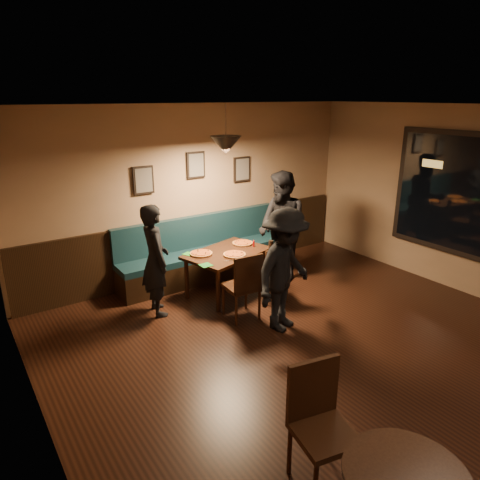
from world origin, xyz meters
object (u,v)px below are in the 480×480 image
Objects in this scene: booth_bench at (206,249)px; tabasco_bottle at (254,243)px; dining_table at (227,272)px; chair_near_right at (273,273)px; chair_near_left at (241,285)px; diner_front at (285,270)px; diner_left at (155,260)px; cafe_chair_far at (325,431)px; diner_right at (282,227)px; soda_glass at (271,245)px.

booth_bench reaches higher than tabasco_bottle.
booth_bench reaches higher than dining_table.
chair_near_right is 7.20× the size of tabasco_bottle.
chair_near_left is 0.70m from diner_front.
diner_left is 1.77m from diner_front.
cafe_chair_far reaches higher than booth_bench.
diner_front is (-1.03, -1.29, -0.08)m from diner_right.
tabasco_bottle is at bearing 50.91° from diner_front.
diner_front is at bearing -109.59° from tabasco_bottle.
chair_near_left is at bearing -122.90° from diner_left.
booth_bench is at bearing 69.78° from diner_front.
tabasco_bottle is at bearing 111.35° from soda_glass.
diner_right is (1.31, 0.74, 0.42)m from chair_near_left.
booth_bench is 4.31m from cafe_chair_far.
diner_right is at bearing 32.08° from diner_front.
diner_left is 0.97× the size of diner_front.
chair_near_left is at bearing -101.95° from booth_bench.
booth_bench is 1.85× the size of diner_front.
chair_near_right is at bearing 19.26° from chair_near_left.
diner_front reaches higher than dining_table.
diner_front is (0.02, -1.32, 0.48)m from dining_table.
tabasco_bottle is at bearing -59.41° from booth_bench.
diner_left is 1.56× the size of cafe_chair_far.
diner_right reaches higher than chair_near_left.
cafe_chair_far reaches higher than tabasco_bottle.
cafe_chair_far is at bearing -117.97° from tabasco_bottle.
chair_near_left is at bearing -99.97° from cafe_chair_far.
dining_table is 0.77× the size of diner_front.
chair_near_left is 1.13× the size of chair_near_right.
booth_bench is 1.50m from chair_near_left.
dining_table is 0.79m from soda_glass.
dining_table is 3.64m from cafe_chair_far.
diner_left reaches higher than booth_bench.
soda_glass is (0.54, -1.02, 0.25)m from booth_bench.
tabasco_bottle is (-0.57, -0.01, -0.17)m from diner_right.
cafe_chair_far is (-0.15, -3.39, -0.28)m from diner_left.
booth_bench is at bearing 120.59° from tabasco_bottle.
cafe_chair_far is (-1.33, -2.07, -0.31)m from diner_front.
chair_near_right is at bearing -102.21° from diner_left.
soda_glass is at bearing -61.87° from booth_bench.
diner_right is (1.00, -0.73, 0.39)m from booth_bench.
dining_table is at bearing -87.51° from diner_right.
tabasco_bottle is at bearing -106.30° from cafe_chair_far.
chair_near_left is 0.53× the size of diner_right.
tabasco_bottle is at bearing -19.34° from dining_table.
cafe_chair_far is (-1.31, -3.39, 0.17)m from dining_table.
diner_front is 1.61× the size of cafe_chair_far.
dining_table is 1.24× the size of cafe_chair_far.
booth_bench reaches higher than chair_near_left.
tabasco_bottle is at bearing 103.61° from chair_near_right.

